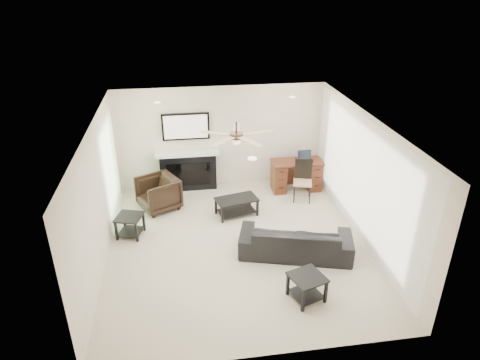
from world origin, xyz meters
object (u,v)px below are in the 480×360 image
at_px(armchair, 158,193).
at_px(coffee_table, 237,207).
at_px(sofa, 296,240).
at_px(desk, 296,175).
at_px(fireplace_unit, 187,153).

height_order(armchair, coffee_table, armchair).
distance_m(sofa, coffee_table, 1.84).
bearing_deg(coffee_table, desk, 18.33).
height_order(armchair, desk, desk).
height_order(coffee_table, fireplace_unit, fireplace_unit).
distance_m(coffee_table, fireplace_unit, 1.89).
distance_m(sofa, armchair, 3.37).
distance_m(armchair, desk, 3.35).
bearing_deg(desk, sofa, -105.37).
height_order(sofa, fireplace_unit, fireplace_unit).
xyz_separation_m(coffee_table, desk, (1.62, 1.00, 0.18)).
distance_m(coffee_table, desk, 1.91).
relative_size(armchair, coffee_table, 0.92).
relative_size(sofa, desk, 1.72).
bearing_deg(fireplace_unit, coffee_table, -55.34).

